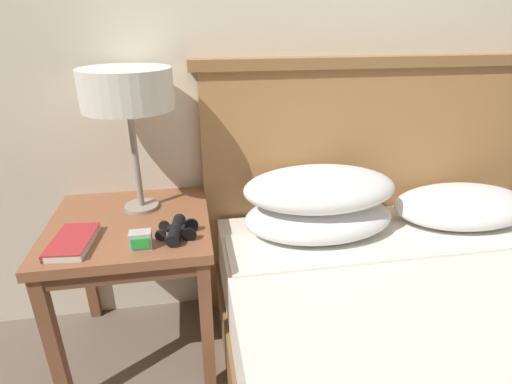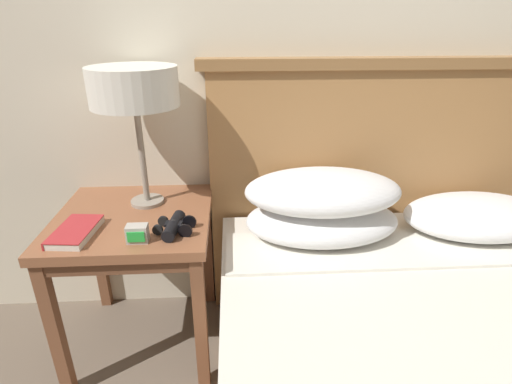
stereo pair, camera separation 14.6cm
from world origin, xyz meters
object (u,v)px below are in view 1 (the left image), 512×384
(book_on_nightstand, at_px, (72,242))
(nightstand, at_px, (132,239))
(bed, at_px, (471,382))
(binoculars_pair, at_px, (177,230))
(table_lamp, at_px, (127,92))
(alarm_clock, at_px, (141,240))

(book_on_nightstand, bearing_deg, nightstand, 43.15)
(bed, distance_m, binoculars_pair, 1.03)
(bed, relative_size, book_on_nightstand, 8.78)
(nightstand, relative_size, book_on_nightstand, 2.77)
(table_lamp, bearing_deg, nightstand, -111.07)
(bed, relative_size, table_lamp, 3.69)
(bed, relative_size, binoculars_pair, 11.95)
(nightstand, bearing_deg, book_on_nightstand, -136.85)
(table_lamp, bearing_deg, binoculars_pair, -60.34)
(binoculars_pair, bearing_deg, nightstand, 140.17)
(bed, bearing_deg, alarm_clock, 157.18)
(nightstand, xyz_separation_m, bed, (1.03, -0.62, -0.24))
(bed, xyz_separation_m, table_lamp, (-0.99, 0.71, 0.77))
(bed, height_order, table_lamp, bed)
(table_lamp, bearing_deg, alarm_clock, -85.18)
(nightstand, bearing_deg, bed, -30.86)
(nightstand, height_order, book_on_nightstand, book_on_nightstand)
(nightstand, relative_size, table_lamp, 1.17)
(table_lamp, relative_size, book_on_nightstand, 2.38)
(alarm_clock, bearing_deg, binoculars_pair, 28.70)
(book_on_nightstand, xyz_separation_m, alarm_clock, (0.23, -0.06, 0.02))
(book_on_nightstand, relative_size, alarm_clock, 3.18)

